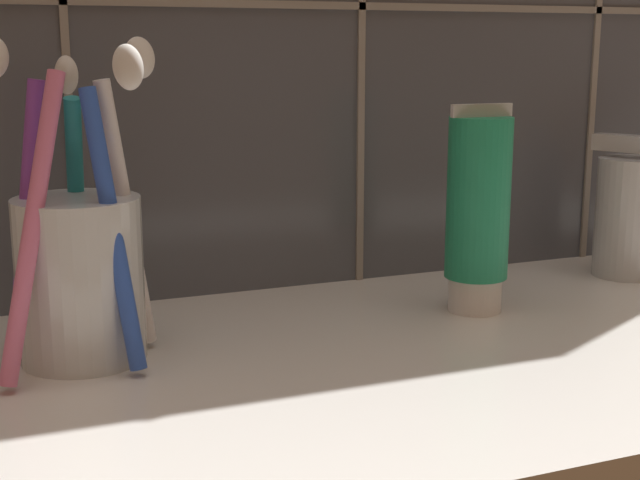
# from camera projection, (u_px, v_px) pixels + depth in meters

# --- Properties ---
(sink_counter) EXTENTS (0.79, 0.31, 0.02)m
(sink_counter) POSITION_uv_depth(u_px,v_px,m) (433.00, 362.00, 0.51)
(sink_counter) COLOR silver
(sink_counter) RESTS_ON ground
(toothbrush_cup) EXTENTS (0.11, 0.11, 0.18)m
(toothbrush_cup) POSITION_uv_depth(u_px,v_px,m) (79.00, 262.00, 0.47)
(toothbrush_cup) COLOR silver
(toothbrush_cup) RESTS_ON sink_counter
(toothpaste_tube) EXTENTS (0.04, 0.04, 0.13)m
(toothpaste_tube) POSITION_uv_depth(u_px,v_px,m) (478.00, 211.00, 0.56)
(toothpaste_tube) COLOR white
(toothpaste_tube) RESTS_ON sink_counter
(sink_faucet) EXTENTS (0.07, 0.11, 0.10)m
(sink_faucet) POSITION_uv_depth(u_px,v_px,m) (639.00, 211.00, 0.65)
(sink_faucet) COLOR silver
(sink_faucet) RESTS_ON sink_counter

